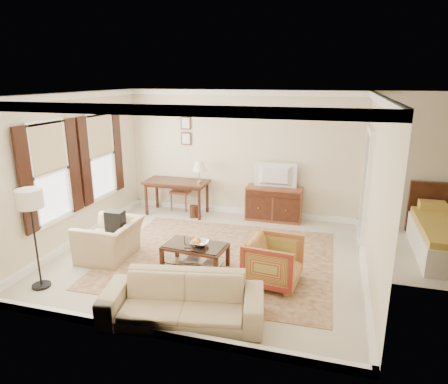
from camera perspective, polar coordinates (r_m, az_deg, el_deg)
The scene contains 20 objects.
room_shell at distance 6.79m, azimuth -2.36°, elevation 10.22°, with size 5.51×5.01×2.91m.
window_front at distance 7.65m, azimuth -23.64°, elevation 2.54°, with size 0.12×1.56×1.80m, color #CCB284, non-canonical shape.
window_rear at distance 8.91m, azimuth -17.20°, elevation 4.94°, with size 0.12×1.56×1.80m, color #CCB284, non-canonical shape.
doorway at distance 8.21m, azimuth 19.53°, elevation 0.40°, with size 0.10×1.12×2.25m, color white, non-canonical shape.
rug at distance 7.35m, azimuth -0.68°, elevation -9.37°, with size 3.98×3.41×0.01m, color #5D221F.
writing_desk at distance 9.49m, azimuth -6.79°, elevation 0.96°, with size 1.49×0.74×0.81m.
desk_chair at distance 9.86m, azimuth -6.14°, elevation 0.49°, with size 0.45×0.45×1.05m, color brown, non-canonical shape.
desk_lamp at distance 9.20m, azimuth -3.54°, elevation 2.86°, with size 0.32×0.32×0.50m, color silver, non-canonical shape.
framed_prints at distance 9.62m, azimuth -5.46°, elevation 8.72°, with size 0.25×0.04×0.68m, color #411E12, non-canonical shape.
sideboard at distance 9.17m, azimuth 7.14°, elevation -1.67°, with size 1.25×0.48×0.77m, color brown.
tv at distance 8.93m, azimuth 7.30°, elevation 3.45°, with size 0.91×0.53×0.12m, color black.
coffee_table at distance 6.86m, azimuth -4.14°, elevation -8.29°, with size 1.09×0.70×0.44m.
fruit_bowl at distance 6.76m, azimuth -3.49°, elevation -7.21°, with size 0.42×0.42×0.10m, color silver.
book_a at distance 6.98m, azimuth -5.30°, elevation -9.36°, with size 0.28×0.04×0.38m, color brown.
book_b at distance 6.81m, azimuth -2.87°, elevation -10.02°, with size 0.28×0.03×0.38m, color brown.
striped_armchair at distance 6.38m, azimuth 7.08°, elevation -9.51°, with size 0.82×0.77×0.84m, color maroon.
club_armchair at distance 7.48m, azimuth -16.09°, elevation -5.74°, with size 1.06×0.69×0.93m, color tan.
backpack at distance 7.42m, azimuth -15.29°, elevation -3.82°, with size 0.32×0.22×0.40m, color black.
sofa at distance 5.47m, azimuth -5.95°, elevation -14.17°, with size 2.14×0.62×0.84m, color tan.
floor_lamp at distance 6.56m, azimuth -25.93°, elevation -1.83°, with size 0.39×0.39×1.59m.
Camera 1 is at (2.12, -6.41, 3.17)m, focal length 32.00 mm.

